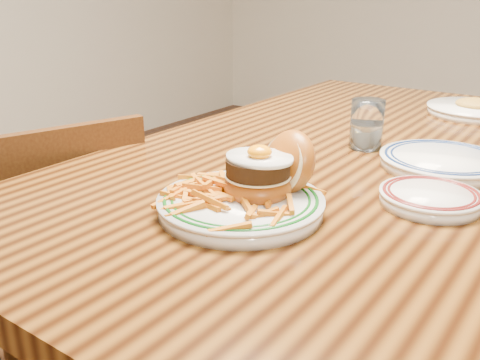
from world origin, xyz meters
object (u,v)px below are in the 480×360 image
Objects in this scene: table at (338,186)px; side_plate at (431,197)px; chair_left at (62,265)px; main_plate at (249,190)px.

table is 9.54× the size of side_plate.
chair_left reaches higher than side_plate.
chair_left is at bearing -162.88° from main_plate.
table is 0.35m from side_plate.
chair_left is 0.69m from main_plate.
table is at bearing 115.60° from main_plate.
table is at bearing 148.60° from side_plate.
side_plate is (0.83, 0.15, 0.33)m from chair_left.
chair_left reaches higher than table.
main_plate reaches higher than side_plate.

